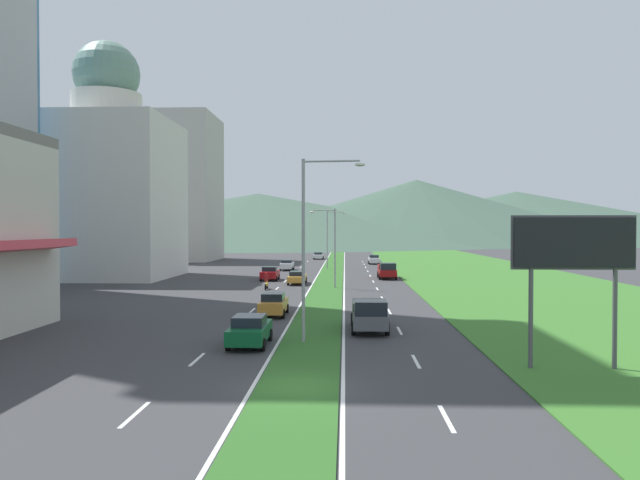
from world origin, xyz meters
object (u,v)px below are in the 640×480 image
car_4 (374,259)px  pickup_truck_1 (369,315)px  car_5 (270,273)px  motorcycle_rider (266,282)px  street_lamp_near (310,237)px  car_3 (250,330)px  pickup_truck_0 (387,271)px  car_0 (287,265)px  car_2 (297,277)px  car_6 (273,304)px  street_lamp_mid (332,242)px  street_lamp_far (329,235)px  billboard_roadside (574,251)px  car_1 (318,256)px

car_4 → pickup_truck_1: (-3.55, -67.31, 0.19)m
car_5 → motorcycle_rider: size_ratio=2.12×
motorcycle_rider → car_5: bearing=5.3°
street_lamp_near → car_5: 39.29m
car_3 → pickup_truck_1: pickup_truck_1 is taller
pickup_truck_0 → car_4: bearing=-179.8°
car_3 → pickup_truck_0: pickup_truck_0 is taller
car_3 → car_0: bearing=3.6°
pickup_truck_1 → car_2: bearing=-167.3°
car_6 → pickup_truck_0: (10.15, 30.99, 0.17)m
street_lamp_near → street_lamp_mid: size_ratio=1.21×
car_5 → car_6: 28.71m
car_0 → car_5: bearing=178.6°
street_lamp_far → billboard_roadside: bearing=-79.2°
street_lamp_mid → car_6: size_ratio=1.88×
street_lamp_far → car_5: street_lamp_far is taller
street_lamp_far → car_5: 21.53m
car_2 → car_5: (-3.61, 4.71, 0.08)m
street_lamp_near → street_lamp_far: size_ratio=1.12×
street_lamp_near → street_lamp_far: (-0.48, 58.42, -0.60)m
motorcycle_rider → street_lamp_far: bearing=-10.3°
car_5 → car_1: bearing=-4.3°
car_3 → car_5: bearing=5.7°
motorcycle_rider → car_2: bearing=-24.1°
car_2 → car_4: car_4 is taller
car_5 → pickup_truck_1: size_ratio=0.79×
pickup_truck_1 → motorcycle_rider: 25.76m
car_2 → car_3: bearing=-179.6°
billboard_roadside → car_0: bearing=106.8°
street_lamp_mid → car_1: 57.90m
car_0 → car_5: 16.91m
car_0 → car_4: bearing=-40.5°
car_0 → car_5: car_5 is taller
car_2 → pickup_truck_1: bearing=-167.3°
car_2 → car_1: bearing=0.0°
street_lamp_far → car_3: (-2.65, -59.27, -4.27)m
street_lamp_far → car_4: (7.35, 12.65, -4.29)m
billboard_roadside → car_6: bearing=133.9°
street_lamp_far → pickup_truck_0: bearing=-66.9°
car_0 → motorcycle_rider: size_ratio=2.27×
car_3 → car_1: bearing=0.2°
street_lamp_mid → pickup_truck_0: size_ratio=1.51×
car_1 → car_3: bearing=-179.8°
car_5 → motorcycle_rider: bearing=-174.7°
billboard_roadside → car_5: size_ratio=1.58×
street_lamp_mid → street_lamp_far: street_lamp_far is taller
car_5 → pickup_truck_1: 36.11m
car_1 → car_4: 18.85m
car_4 → motorcycle_rider: motorcycle_rider is taller
street_lamp_mid → car_5: size_ratio=1.92×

